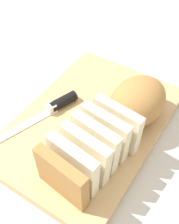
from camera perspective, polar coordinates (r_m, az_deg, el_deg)
ground_plane at (r=0.66m, az=-0.00°, el=-3.22°), size 3.00×3.00×0.00m
cutting_board at (r=0.65m, az=-0.00°, el=-2.51°), size 0.43×0.30×0.03m
bread_loaf at (r=0.58m, az=5.57°, el=-1.78°), size 0.33×0.14×0.10m
bread_knife at (r=0.66m, az=-7.10°, el=0.99°), size 0.24×0.10×0.02m
crumb_near_knife at (r=0.61m, az=2.48°, el=-5.01°), size 0.00×0.00×0.00m
crumb_near_loaf at (r=0.60m, az=-2.08°, el=-7.11°), size 0.00×0.00×0.00m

